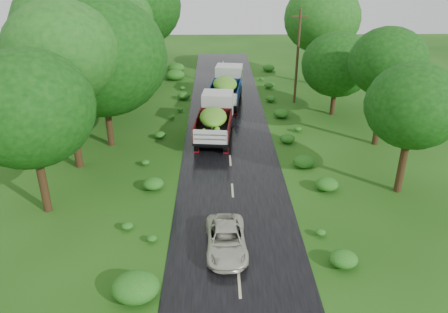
{
  "coord_description": "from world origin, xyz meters",
  "views": [
    {
      "loc": [
        -0.92,
        -14.24,
        12.79
      ],
      "look_at": [
        -0.48,
        9.1,
        1.7
      ],
      "focal_mm": 35.0,
      "sensor_mm": 36.0,
      "label": 1
    }
  ],
  "objects_px": {
    "car": "(226,240)",
    "truck_far": "(227,85)",
    "utility_pole": "(297,56)",
    "truck_near": "(215,117)"
  },
  "relations": [
    {
      "from": "truck_near",
      "to": "utility_pole",
      "type": "bearing_deg",
      "value": 53.38
    },
    {
      "from": "truck_near",
      "to": "truck_far",
      "type": "xyz_separation_m",
      "value": [
        1.05,
        8.01,
        0.07
      ]
    },
    {
      "from": "car",
      "to": "truck_far",
      "type": "bearing_deg",
      "value": 87.01
    },
    {
      "from": "truck_near",
      "to": "car",
      "type": "bearing_deg",
      "value": -82.35
    },
    {
      "from": "car",
      "to": "utility_pole",
      "type": "height_order",
      "value": "utility_pole"
    },
    {
      "from": "truck_far",
      "to": "utility_pole",
      "type": "distance_m",
      "value": 6.77
    },
    {
      "from": "truck_far",
      "to": "car",
      "type": "distance_m",
      "value": 21.82
    },
    {
      "from": "truck_near",
      "to": "truck_far",
      "type": "relative_size",
      "value": 0.95
    },
    {
      "from": "truck_near",
      "to": "car",
      "type": "height_order",
      "value": "truck_near"
    },
    {
      "from": "truck_near",
      "to": "car",
      "type": "relative_size",
      "value": 1.74
    }
  ]
}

